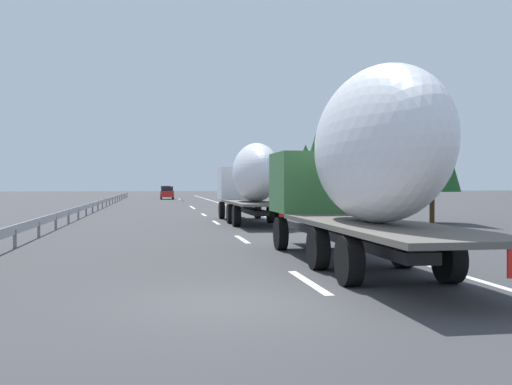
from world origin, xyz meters
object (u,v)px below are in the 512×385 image
object	(u,v)px
truck_lead	(251,179)
road_sign	(246,183)
car_red_compact	(167,193)
car_white_van	(166,191)
truck_trailing	(361,161)

from	to	relation	value
truck_lead	road_sign	size ratio (longest dim) A/B	3.92
truck_lead	road_sign	world-z (taller)	truck_lead
car_red_compact	car_white_van	bearing A→B (deg)	-0.23
truck_trailing	car_red_compact	world-z (taller)	truck_trailing
road_sign	car_white_van	bearing A→B (deg)	7.94
car_red_compact	car_white_van	xyz separation A→B (m)	(17.93, -0.07, 0.01)
car_red_compact	car_white_van	distance (m)	17.93
truck_trailing	car_red_compact	distance (m)	69.55
truck_trailing	car_red_compact	xyz separation A→B (m)	(69.44, 3.53, -1.77)
truck_lead	truck_trailing	distance (m)	17.34
car_red_compact	car_white_van	size ratio (longest dim) A/B	1.01
truck_trailing	road_sign	size ratio (longest dim) A/B	4.04
truck_trailing	car_white_van	distance (m)	87.45
car_white_van	truck_lead	bearing A→B (deg)	-177.18
car_red_compact	road_sign	size ratio (longest dim) A/B	1.35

